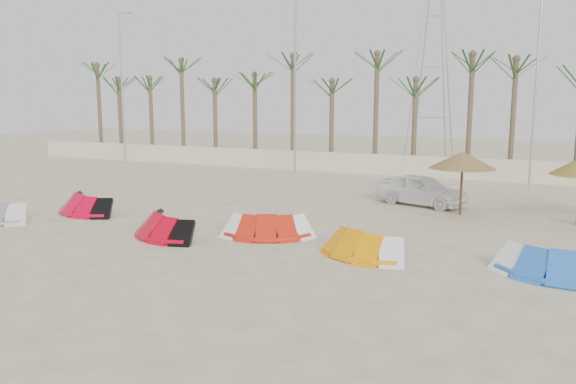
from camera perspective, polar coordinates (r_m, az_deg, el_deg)
The scene contains 14 objects.
ground at distance 16.35m, azimuth -8.97°, elevation -7.61°, with size 120.00×120.00×0.00m, color beige.
boundary_wall at distance 36.26m, azimuth 10.72°, elevation 2.71°, with size 60.00×0.30×1.30m, color beige.
palm_line at distance 37.38m, azimuth 12.58°, elevation 11.74°, with size 52.00×4.00×7.70m.
lamp_a at distance 43.74m, azimuth -16.49°, elevation 10.32°, with size 1.25×0.14×11.00m.
lamp_b at distance 36.11m, azimuth 0.78°, elevation 10.98°, with size 1.25×0.14×11.00m.
lamp_c at distance 32.97m, azimuth 23.98°, elevation 10.35°, with size 1.25×0.14×11.00m.
pylon at distance 41.95m, azimuth 14.04°, elevation 2.58°, with size 3.00×3.00×14.00m, color #A5A8AD, non-canonical shape.
kite_red_left at distance 25.30m, azimuth -19.42°, elevation -1.02°, with size 3.70×2.38×0.90m.
kite_red_mid at distance 20.27m, azimuth -11.95°, elevation -3.16°, with size 3.72×2.71×0.90m.
kite_red_right at distance 19.75m, azimuth -1.70°, elevation -3.29°, with size 3.53×2.47×0.90m.
kite_orange at distance 17.63m, azimuth 7.59°, elevation -4.92°, with size 3.68×2.67×0.90m.
kite_blue at distance 17.10m, azimuth 26.42°, elevation -6.28°, with size 3.76×1.74×0.90m.
parasol_left at distance 24.17m, azimuth 17.32°, elevation 3.12°, with size 2.72×2.72×2.65m.
car at distance 26.15m, azimuth 13.42°, elevation 0.23°, with size 1.67×4.16×1.42m, color white.
Camera 1 is at (8.79, -12.94, 4.74)m, focal length 35.00 mm.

